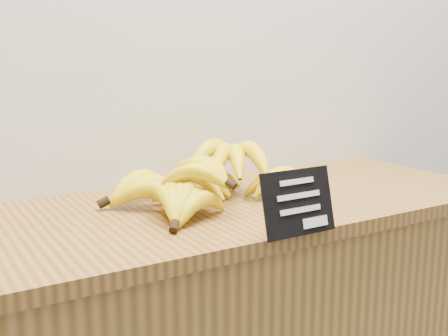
# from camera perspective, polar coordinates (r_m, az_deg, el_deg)

# --- Properties ---
(counter_top) EXTENTS (1.39, 0.54, 0.03)m
(counter_top) POSITION_cam_1_polar(r_m,az_deg,el_deg) (1.26, -1.16, -4.28)
(counter_top) COLOR olive
(counter_top) RESTS_ON counter
(chalkboard_sign) EXTENTS (0.15, 0.04, 0.12)m
(chalkboard_sign) POSITION_cam_1_polar(r_m,az_deg,el_deg) (1.04, 7.58, -3.49)
(chalkboard_sign) COLOR black
(chalkboard_sign) RESTS_ON counter_top
(banana_pile) EXTENTS (0.52, 0.37, 0.13)m
(banana_pile) POSITION_cam_1_polar(r_m,az_deg,el_deg) (1.27, -1.12, -1.18)
(banana_pile) COLOR yellow
(banana_pile) RESTS_ON counter_top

